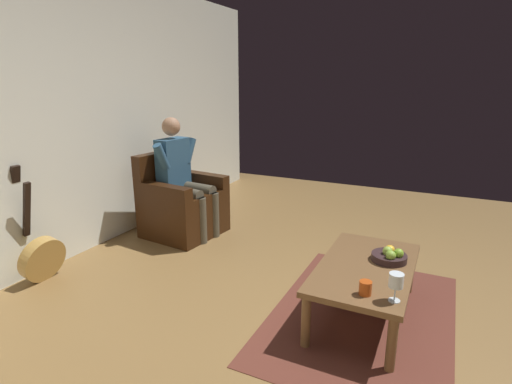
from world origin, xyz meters
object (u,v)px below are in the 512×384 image
person_seated (182,175)px  guitar (41,255)px  armchair (181,205)px  wine_glass_near (396,282)px  fruit_bowl (390,256)px  candle_jar (365,288)px  coffee_table (366,272)px

person_seated → guitar: size_ratio=1.28×
person_seated → armchair: bearing=-90.0°
armchair → wine_glass_near: size_ratio=5.07×
fruit_bowl → candle_jar: fruit_bowl is taller
person_seated → candle_jar: 2.49m
armchair → candle_jar: (1.20, 2.21, 0.12)m
fruit_bowl → candle_jar: size_ratio=2.85×
wine_glass_near → candle_jar: (-0.00, -0.17, -0.08)m
coffee_table → guitar: (0.62, -2.56, -0.12)m
guitar → person_seated: bearing=162.1°
coffee_table → candle_jar: (0.40, 0.07, 0.09)m
person_seated → guitar: (1.41, -0.46, -0.44)m
guitar → candle_jar: size_ratio=11.41×
candle_jar → coffee_table: bearing=-170.3°
person_seated → fruit_bowl: 2.34m
armchair → fruit_bowl: (0.65, 2.28, 0.12)m
coffee_table → guitar: bearing=-76.5°
person_seated → coffee_table: person_seated is taller
person_seated → coffee_table: 2.27m
coffee_table → candle_jar: candle_jar is taller
coffee_table → guitar: guitar is taller
wine_glass_near → fruit_bowl: wine_glass_near is taller
fruit_bowl → person_seated: bearing=-106.1°
coffee_table → wine_glass_near: wine_glass_near is taller
person_seated → guitar: 1.55m
armchair → guitar: bearing=-10.1°
coffee_table → wine_glass_near: (0.40, 0.24, 0.17)m
armchair → wine_glass_near: bearing=69.6°
coffee_table → fruit_bowl: bearing=137.2°
armchair → guitar: guitar is taller
fruit_bowl → guitar: bearing=-74.2°
armchair → fruit_bowl: size_ratio=3.61×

